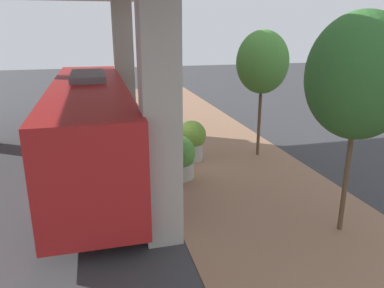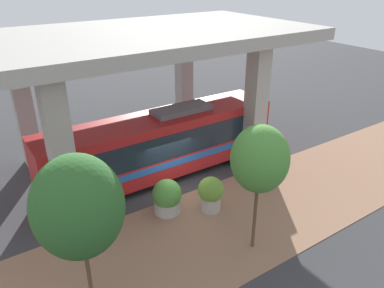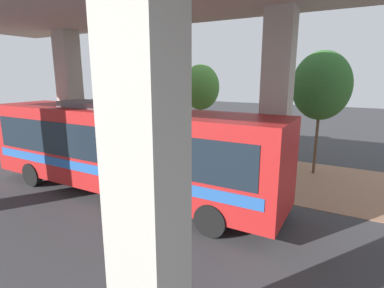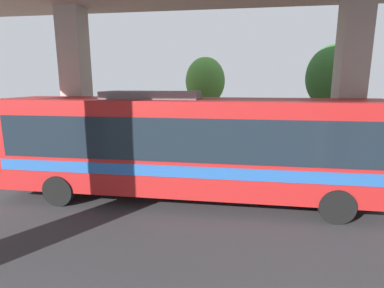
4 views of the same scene
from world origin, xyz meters
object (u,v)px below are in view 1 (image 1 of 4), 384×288
object	(u,v)px
bus	(91,122)
planter_middle	(192,140)
fire_hydrant	(171,127)
street_tree_near	(262,62)
planter_front	(177,158)
street_tree_far	(359,77)

from	to	relation	value
bus	planter_middle	world-z (taller)	bus
fire_hydrant	planter_middle	distance (m)	3.94
street_tree_near	planter_middle	bearing A→B (deg)	-1.43
planter_middle	street_tree_near	bearing A→B (deg)	178.57
planter_front	fire_hydrant	bearing A→B (deg)	-99.19
street_tree_near	fire_hydrant	bearing A→B (deg)	-52.99
fire_hydrant	planter_front	bearing A→B (deg)	80.81
bus	street_tree_near	xyz separation A→B (m)	(-6.85, -0.21, 1.98)
fire_hydrant	street_tree_near	distance (m)	6.09
planter_middle	street_tree_far	size ratio (longest dim) A/B	0.29
bus	planter_front	world-z (taller)	bus
bus	planter_middle	bearing A→B (deg)	-175.82
fire_hydrant	street_tree_far	size ratio (longest dim) A/B	0.16
planter_front	street_tree_far	world-z (taller)	street_tree_far
fire_hydrant	street_tree_near	size ratio (longest dim) A/B	0.17
bus	street_tree_near	distance (m)	7.13
bus	street_tree_far	distance (m)	9.17
fire_hydrant	planter_middle	size ratio (longest dim) A/B	0.54
fire_hydrant	planter_middle	xyz separation A→B (m)	(-0.08, 3.91, 0.44)
street_tree_near	bus	bearing A→B (deg)	1.79
bus	planter_front	xyz separation A→B (m)	(-2.93, 1.41, -1.19)
bus	fire_hydrant	world-z (taller)	bus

